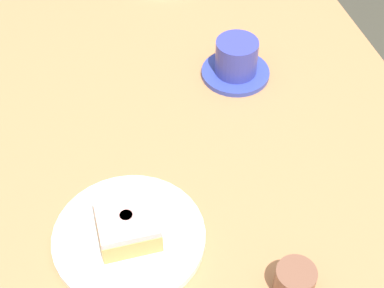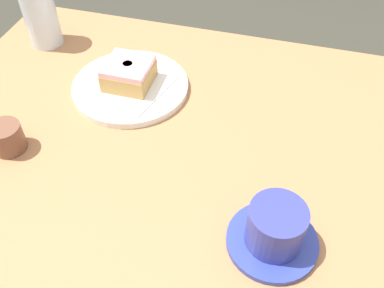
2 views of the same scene
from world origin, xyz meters
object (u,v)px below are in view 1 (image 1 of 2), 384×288
(plate_glazed_square, at_px, (129,237))
(donut_glazed_square, at_px, (127,224))
(coffee_cup, at_px, (236,61))
(sugar_jar, at_px, (295,281))

(plate_glazed_square, height_order, donut_glazed_square, donut_glazed_square)
(coffee_cup, relative_size, sugar_jar, 2.35)
(coffee_cup, bearing_deg, donut_glazed_square, 139.94)
(plate_glazed_square, relative_size, coffee_cup, 1.74)
(coffee_cup, bearing_deg, sugar_jar, 172.04)
(donut_glazed_square, distance_m, coffee_cup, 0.42)
(plate_glazed_square, bearing_deg, sugar_jar, -124.76)
(plate_glazed_square, distance_m, coffee_cup, 0.42)
(plate_glazed_square, distance_m, sugar_jar, 0.25)
(plate_glazed_square, height_order, coffee_cup, coffee_cup)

